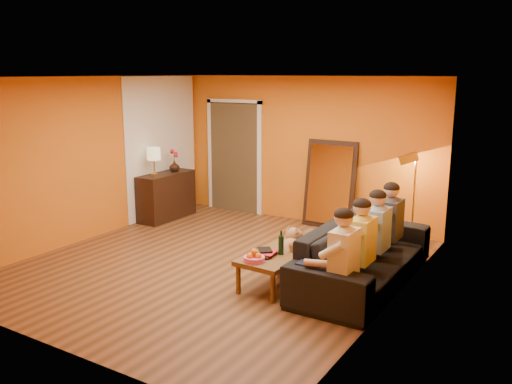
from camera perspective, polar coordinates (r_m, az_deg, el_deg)
The scene contains 27 objects.
room_shell at distance 7.69m, azimuth -2.73°, elevation 2.30°, with size 5.00×5.50×2.60m.
white_accent at distance 10.28m, azimuth -9.88°, elevation 4.72°, with size 0.02×1.90×2.58m, color white.
doorway_recess at distance 10.57m, azimuth -1.92°, elevation 3.75°, with size 1.06×0.30×2.10m, color #3F2D19.
door_jamb_left at distance 10.80m, azimuth -4.80°, elevation 3.89°, with size 0.08×0.06×2.20m, color white.
door_jamb_right at distance 10.17m, azimuth 0.39°, elevation 3.40°, with size 0.08×0.06×2.20m, color white.
door_header at distance 10.36m, azimuth -2.34°, elevation 9.51°, with size 1.22×0.06×0.08m, color white.
mirror_frame at distance 9.48m, azimuth 7.80°, elevation 0.83°, with size 0.92×0.06×1.52m, color black.
mirror_glass at distance 9.45m, azimuth 7.70°, elevation 0.79°, with size 0.78×0.02×1.36m, color white.
sideboard at distance 10.13m, azimuth -9.40°, elevation -0.41°, with size 0.44×1.18×0.85m, color black.
table_lamp at distance 9.78m, azimuth -10.69°, elevation 3.14°, with size 0.24×0.24×0.51m, color beige, non-canonical shape.
sofa at distance 7.11m, azimuth 11.30°, elevation -6.44°, with size 1.02×2.62×0.76m, color black.
coffee_table at distance 7.01m, azimuth 2.46°, elevation -8.00°, with size 0.62×1.22×0.42m, color brown, non-canonical shape.
floor_lamp at distance 8.67m, azimuth 16.26°, elevation -0.94°, with size 0.30×0.24×1.44m, color gold, non-canonical shape.
dog at distance 7.27m, azimuth 3.66°, elevation -6.28°, with size 0.35×0.55×0.65m, color #A8704C, non-canonical shape.
person_far_left at distance 6.11m, azimuth 9.22°, elevation -7.29°, with size 0.70×0.44×1.22m, color silver, non-canonical shape.
person_mid_left at distance 6.60m, azimuth 11.07°, elevation -5.86°, with size 0.70×0.44×1.22m, color gold, non-canonical shape.
person_mid_right at distance 7.09m, azimuth 12.65°, elevation -4.63°, with size 0.70×0.44×1.22m, color #8199C7, non-canonical shape.
person_far_right at distance 7.60m, azimuth 14.02°, elevation -3.55°, with size 0.70×0.44×1.22m, color #343439, non-canonical shape.
fruit_bowl at distance 6.59m, azimuth -0.20°, elevation -6.65°, with size 0.26×0.26×0.16m, color #F05498, non-canonical shape.
wine_bottle at distance 6.82m, azimuth 2.65°, elevation -5.33°, with size 0.07×0.07×0.31m, color black.
tumbler at distance 6.97m, azimuth 3.83°, elevation -5.87°, with size 0.11×0.11×0.10m, color #B27F3F.
laptop at distance 7.15m, azimuth 5.12°, elevation -5.72°, with size 0.33×0.21×0.03m, color black.
book_lower at distance 6.85m, azimuth 0.34°, elevation -6.48°, with size 0.20×0.27×0.03m, color black.
book_mid at distance 6.85m, azimuth 0.45°, elevation -6.29°, with size 0.20×0.27×0.02m, color red.
book_upper at distance 6.83m, azimuth 0.29°, elevation -6.16°, with size 0.16×0.21×0.02m, color black.
vase at distance 10.22m, azimuth -8.59°, elevation 2.73°, with size 0.19×0.19×0.20m, color black.
flowers at distance 10.18m, azimuth -8.63°, elevation 4.01°, with size 0.17×0.17×0.42m, color red, non-canonical shape.
Camera 1 is at (4.28, -5.88, 2.67)m, focal length 38.00 mm.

